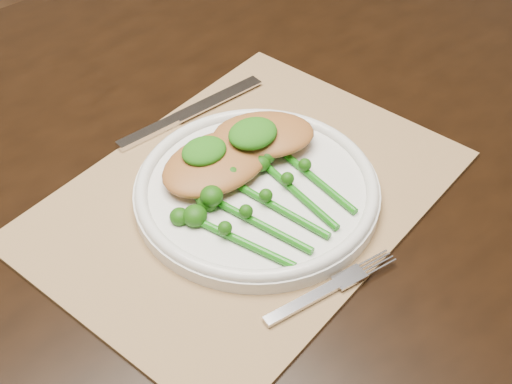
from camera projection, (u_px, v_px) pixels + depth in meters
floor at (201, 376)px, 1.47m from camera, size 4.00×4.00×0.00m
dining_table at (166, 362)px, 1.06m from camera, size 1.62×0.93×0.75m
placemat at (246, 196)px, 0.78m from camera, size 0.51×0.42×0.00m
dinner_plate at (257, 189)px, 0.77m from camera, size 0.27×0.27×0.02m
knife at (178, 118)px, 0.87m from camera, size 0.21×0.02×0.01m
fork at (339, 283)px, 0.69m from camera, size 0.15×0.03×0.00m
chicken_fillet_left at (216, 163)px, 0.77m from camera, size 0.14×0.10×0.03m
chicken_fillet_right at (263, 135)px, 0.80m from camera, size 0.14×0.13×0.02m
pesto_dollop_left at (204, 151)px, 0.76m from camera, size 0.05×0.04×0.02m
pesto_dollop_right at (253, 133)px, 0.78m from camera, size 0.06×0.05×0.02m
broccolini_bundle at (280, 209)px, 0.74m from camera, size 0.17×0.18×0.04m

